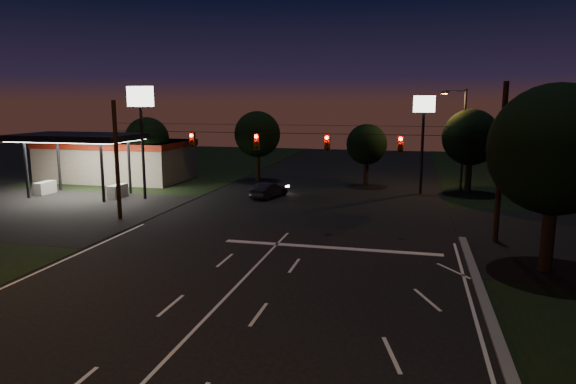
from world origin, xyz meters
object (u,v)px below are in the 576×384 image
(tree_right_near, at_px, (555,151))
(car_oncoming_a, at_px, (270,189))
(utility_pole_right, at_px, (495,241))
(car_oncoming_b, at_px, (268,190))

(tree_right_near, xyz_separation_m, car_oncoming_a, (-17.84, 15.13, -5.02))
(utility_pole_right, xyz_separation_m, car_oncoming_b, (-16.32, 10.00, 0.64))
(car_oncoming_b, bearing_deg, tree_right_near, 155.02)
(utility_pole_right, bearing_deg, tree_right_near, -72.47)
(tree_right_near, relative_size, car_oncoming_a, 2.26)
(utility_pole_right, bearing_deg, car_oncoming_a, 147.73)
(utility_pole_right, xyz_separation_m, tree_right_near, (1.53, -4.83, 5.68))
(utility_pole_right, distance_m, car_oncoming_a, 19.30)
(utility_pole_right, relative_size, tree_right_near, 1.03)
(tree_right_near, xyz_separation_m, car_oncoming_b, (-17.85, 14.83, -5.04))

